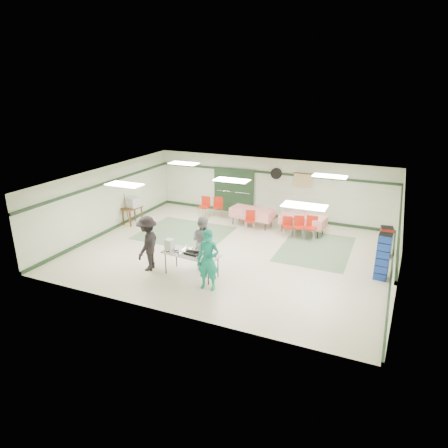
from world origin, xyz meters
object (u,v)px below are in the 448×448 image
at_px(serving_table, 191,255).
at_px(chair_a, 299,225).
at_px(crate_stack_blue_a, 383,257).
at_px(broom, 126,209).
at_px(dining_table_a, 303,220).
at_px(chair_d, 250,218).
at_px(volunteer_dark, 148,243).
at_px(volunteer_grey, 203,241).
at_px(printer_table, 132,210).
at_px(office_printer, 133,202).
at_px(dining_table_b, 252,213).
at_px(crate_stack_red, 385,241).
at_px(chair_b, 287,224).
at_px(chair_c, 311,225).
at_px(volunteer_teal, 208,260).
at_px(crate_stack_blue_b, 382,260).
at_px(chair_loose_b, 205,204).
at_px(chair_loose_a, 218,205).

height_order(serving_table, chair_a, chair_a).
relative_size(crate_stack_blue_a, broom, 1.06).
bearing_deg(dining_table_a, chair_d, -157.16).
relative_size(volunteer_dark, crate_stack_blue_a, 1.21).
bearing_deg(volunteer_grey, printer_table, -18.39).
bearing_deg(volunteer_grey, office_printer, -19.39).
xyz_separation_m(dining_table_b, crate_stack_red, (5.42, -1.10, -0.03)).
xyz_separation_m(chair_b, chair_c, (0.96, 0.02, 0.10)).
xyz_separation_m(volunteer_teal, dining_table_a, (1.48, 5.82, -0.36)).
height_order(dining_table_b, chair_d, chair_d).
height_order(chair_a, chair_b, chair_a).
height_order(dining_table_a, crate_stack_blue_a, crate_stack_blue_a).
distance_m(dining_table_b, crate_stack_blue_b, 6.19).
bearing_deg(broom, chair_c, 11.90).
bearing_deg(crate_stack_blue_b, chair_loose_b, 157.20).
height_order(crate_stack_blue_a, office_printer, crate_stack_blue_a).
height_order(chair_d, printer_table, chair_d).
relative_size(dining_table_b, chair_d, 2.28).
distance_m(crate_stack_blue_a, broom, 10.42).
xyz_separation_m(crate_stack_blue_a, crate_stack_red, (0.00, 1.96, -0.22)).
xyz_separation_m(volunteer_grey, dining_table_a, (2.37, 4.40, -0.29)).
distance_m(chair_c, office_printer, 7.65).
bearing_deg(chair_d, serving_table, -106.34).
xyz_separation_m(chair_a, printer_table, (-7.06, -1.30, 0.09)).
bearing_deg(crate_stack_red, serving_table, -143.37).
bearing_deg(volunteer_teal, office_printer, 139.27).
bearing_deg(crate_stack_red, dining_table_b, 168.51).
height_order(volunteer_teal, chair_c, volunteer_teal).
distance_m(chair_d, broom, 5.32).
height_order(chair_loose_a, crate_stack_red, crate_stack_red).
bearing_deg(printer_table, dining_table_b, 31.35).
relative_size(crate_stack_red, office_printer, 2.03).
bearing_deg(dining_table_a, chair_b, -123.27).
height_order(serving_table, printer_table, serving_table).
xyz_separation_m(serving_table, crate_stack_blue_b, (5.57, 2.24, -0.10)).
distance_m(dining_table_b, crate_stack_blue_a, 6.23).
xyz_separation_m(volunteer_teal, printer_table, (-5.61, 3.95, -0.30)).
bearing_deg(volunteer_grey, chair_loose_a, -61.39).
distance_m(volunteer_dark, crate_stack_blue_a, 7.46).
bearing_deg(crate_stack_blue_b, chair_a, 143.06).
bearing_deg(printer_table, chair_loose_a, 48.06).
xyz_separation_m(serving_table, broom, (-4.81, 3.10, 0.03)).
bearing_deg(printer_table, chair_d, 24.97).
height_order(volunteer_dark, crate_stack_blue_b, volunteer_dark).
xyz_separation_m(chair_c, printer_table, (-7.55, -1.31, 0.05)).
xyz_separation_m(chair_loose_b, crate_stack_red, (7.83, -1.39, -0.04)).
distance_m(dining_table_b, crate_stack_red, 5.53).
bearing_deg(dining_table_b, volunteer_teal, -76.15).
distance_m(volunteer_teal, chair_c, 5.62).
height_order(serving_table, volunteer_grey, volunteer_grey).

